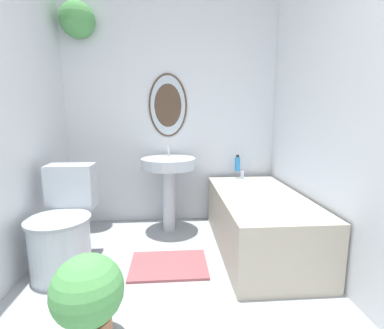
{
  "coord_description": "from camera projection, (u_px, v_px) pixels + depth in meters",
  "views": [
    {
      "loc": [
        -0.01,
        -0.31,
        1.16
      ],
      "look_at": [
        0.13,
        1.68,
        0.81
      ],
      "focal_mm": 26.0,
      "sensor_mm": 36.0,
      "label": 1
    }
  ],
  "objects": [
    {
      "name": "bath_mat",
      "position": [
        169.0,
        265.0,
        2.16
      ],
      "size": [
        0.59,
        0.43,
        0.02
      ],
      "color": "#934C51",
      "rests_on": "ground_plane"
    },
    {
      "name": "shampoo_bottle",
      "position": [
        237.0,
        164.0,
        2.98
      ],
      "size": [
        0.06,
        0.06,
        0.17
      ],
      "color": "#2D84C6",
      "rests_on": "bathtub"
    },
    {
      "name": "wall_right",
      "position": [
        359.0,
        109.0,
        1.71
      ],
      "size": [
        0.06,
        2.83,
        2.4
      ],
      "color": "silver",
      "rests_on": "ground_plane"
    },
    {
      "name": "toilet",
      "position": [
        64.0,
        230.0,
        2.07
      ],
      "size": [
        0.45,
        0.64,
        0.77
      ],
      "color": "silver",
      "rests_on": "ground_plane"
    },
    {
      "name": "pedestal_sink",
      "position": [
        169.0,
        173.0,
        2.75
      ],
      "size": [
        0.53,
        0.53,
        0.85
      ],
      "color": "silver",
      "rests_on": "ground_plane"
    },
    {
      "name": "potted_plant",
      "position": [
        88.0,
        296.0,
        1.38
      ],
      "size": [
        0.36,
        0.36,
        0.49
      ],
      "color": "#9E6042",
      "rests_on": "ground_plane"
    },
    {
      "name": "bathtub",
      "position": [
        259.0,
        220.0,
        2.43
      ],
      "size": [
        0.7,
        1.41,
        0.57
      ],
      "color": "#B2A893",
      "rests_on": "ground_plane"
    },
    {
      "name": "wall_back",
      "position": [
        164.0,
        103.0,
        2.95
      ],
      "size": [
        2.34,
        0.33,
        2.4
      ],
      "color": "silver",
      "rests_on": "ground_plane"
    }
  ]
}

